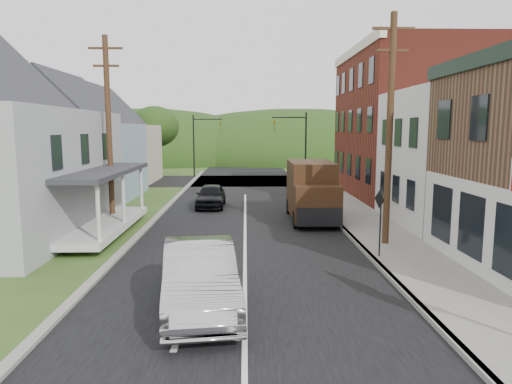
{
  "coord_description": "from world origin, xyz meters",
  "views": [
    {
      "loc": [
        0.03,
        -14.13,
        4.66
      ],
      "look_at": [
        0.44,
        3.64,
        2.2
      ],
      "focal_mm": 32.0,
      "sensor_mm": 36.0,
      "label": 1
    }
  ],
  "objects": [
    {
      "name": "ground",
      "position": [
        0.0,
        0.0,
        0.0
      ],
      "size": [
        120.0,
        120.0,
        0.0
      ],
      "primitive_type": "plane",
      "color": "#2D4719",
      "rests_on": "ground"
    },
    {
      "name": "road",
      "position": [
        0.0,
        10.0,
        0.0
      ],
      "size": [
        9.0,
        90.0,
        0.02
      ],
      "primitive_type": "cube",
      "color": "black",
      "rests_on": "ground"
    },
    {
      "name": "cross_road",
      "position": [
        0.0,
        27.0,
        0.0
      ],
      "size": [
        60.0,
        9.0,
        0.02
      ],
      "primitive_type": "cube",
      "color": "black",
      "rests_on": "ground"
    },
    {
      "name": "sidewalk_right",
      "position": [
        5.9,
        8.0,
        0.07
      ],
      "size": [
        2.8,
        55.0,
        0.15
      ],
      "primitive_type": "cube",
      "color": "slate",
      "rests_on": "ground"
    },
    {
      "name": "curb_right",
      "position": [
        4.55,
        8.0,
        0.07
      ],
      "size": [
        0.2,
        55.0,
        0.15
      ],
      "primitive_type": "cube",
      "color": "slate",
      "rests_on": "ground"
    },
    {
      "name": "curb_left",
      "position": [
        -4.65,
        8.0,
        0.06
      ],
      "size": [
        0.3,
        55.0,
        0.12
      ],
      "primitive_type": "cube",
      "color": "slate",
      "rests_on": "ground"
    },
    {
      "name": "storefront_white",
      "position": [
        11.3,
        7.5,
        3.25
      ],
      "size": [
        8.0,
        7.0,
        6.5
      ],
      "primitive_type": "cube",
      "color": "silver",
      "rests_on": "ground"
    },
    {
      "name": "storefront_red",
      "position": [
        11.3,
        17.0,
        5.0
      ],
      "size": [
        8.0,
        12.0,
        10.0
      ],
      "primitive_type": "cube",
      "color": "maroon",
      "rests_on": "ground"
    },
    {
      "name": "house_blue",
      "position": [
        -11.0,
        17.0,
        3.69
      ],
      "size": [
        7.14,
        8.16,
        7.28
      ],
      "color": "#829BB2",
      "rests_on": "ground"
    },
    {
      "name": "house_cream",
      "position": [
        -11.5,
        26.0,
        3.69
      ],
      "size": [
        7.14,
        8.16,
        7.28
      ],
      "color": "#C2AF96",
      "rests_on": "ground"
    },
    {
      "name": "utility_pole_right",
      "position": [
        5.6,
        3.5,
        4.66
      ],
      "size": [
        1.6,
        0.26,
        9.0
      ],
      "color": "#472D19",
      "rests_on": "ground"
    },
    {
      "name": "utility_pole_left",
      "position": [
        -6.5,
        8.0,
        4.66
      ],
      "size": [
        1.6,
        0.26,
        9.0
      ],
      "color": "#472D19",
      "rests_on": "ground"
    },
    {
      "name": "traffic_signal_right",
      "position": [
        4.3,
        23.5,
        3.76
      ],
      "size": [
        2.87,
        0.2,
        6.0
      ],
      "color": "black",
      "rests_on": "ground"
    },
    {
      "name": "traffic_signal_left",
      "position": [
        -4.3,
        30.5,
        3.76
      ],
      "size": [
        2.87,
        0.2,
        6.0
      ],
      "color": "black",
      "rests_on": "ground"
    },
    {
      "name": "tree_left_d",
      "position": [
        -9.0,
        32.0,
        4.88
      ],
      "size": [
        4.8,
        4.8,
        6.94
      ],
      "color": "#382616",
      "rests_on": "ground"
    },
    {
      "name": "forested_ridge",
      "position": [
        0.0,
        55.0,
        0.0
      ],
      "size": [
        90.0,
        30.0,
        16.0
      ],
      "primitive_type": "ellipsoid",
      "color": "black",
      "rests_on": "ground"
    },
    {
      "name": "silver_sedan",
      "position": [
        -1.17,
        -2.69,
        0.85
      ],
      "size": [
        2.47,
        5.36,
        1.7
      ],
      "primitive_type": "imported",
      "rotation": [
        0.0,
        0.0,
        0.13
      ],
      "color": "#B6B6BB",
      "rests_on": "ground"
    },
    {
      "name": "dark_sedan",
      "position": [
        -2.05,
        12.91,
        0.69
      ],
      "size": [
        1.68,
        4.06,
        1.38
      ],
      "primitive_type": "imported",
      "rotation": [
        0.0,
        0.0,
        -0.01
      ],
      "color": "black",
      "rests_on": "ground"
    },
    {
      "name": "delivery_van",
      "position": [
        3.4,
        8.78,
        1.52
      ],
      "size": [
        2.28,
        5.38,
        3.0
      ],
      "rotation": [
        0.0,
        0.0,
        -0.01
      ],
      "color": "#311B0D",
      "rests_on": "ground"
    },
    {
      "name": "warning_sign",
      "position": [
        4.78,
        1.6,
        1.68
      ],
      "size": [
        0.18,
        0.64,
        2.39
      ],
      "rotation": [
        0.0,
        0.0,
        0.25
      ],
      "color": "black",
      "rests_on": "sidewalk_right"
    }
  ]
}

